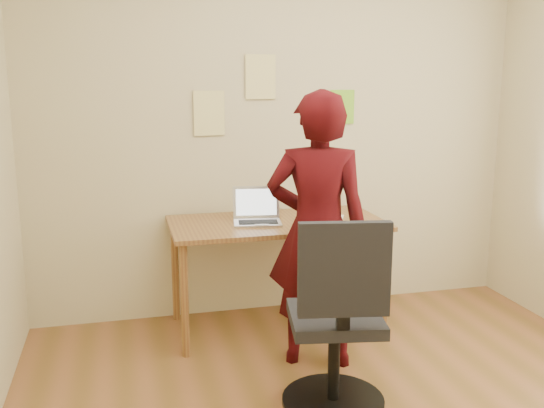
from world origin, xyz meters
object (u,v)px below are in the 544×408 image
object	(u,v)px
office_chair	(337,330)
phone	(304,226)
laptop	(257,215)
desk	(277,234)
person	(317,231)

from	to	relation	value
office_chair	phone	bearing A→B (deg)	93.54
laptop	phone	xyz separation A→B (m)	(0.26, -0.20, -0.04)
laptop	phone	size ratio (longest dim) A/B	2.55
desk	person	xyz separation A→B (m)	(0.10, -0.54, 0.15)
laptop	person	world-z (taller)	person
desk	phone	world-z (taller)	phone
phone	desk	bearing A→B (deg)	109.68
phone	person	world-z (taller)	person
office_chair	person	size ratio (longest dim) A/B	0.64
office_chair	person	distance (m)	0.67
phone	laptop	bearing A→B (deg)	128.86
office_chair	desk	bearing A→B (deg)	101.32
person	laptop	bearing A→B (deg)	-48.34
desk	phone	xyz separation A→B (m)	(0.13, -0.20, 0.09)
desk	laptop	distance (m)	0.19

